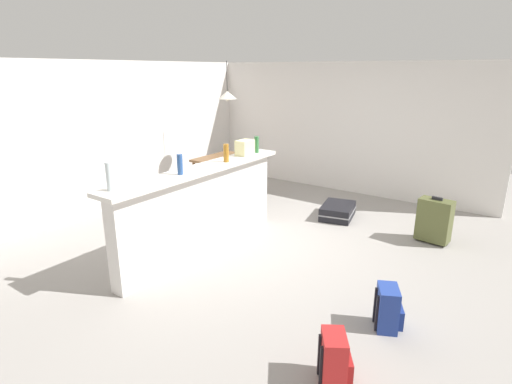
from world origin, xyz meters
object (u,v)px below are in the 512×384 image
object	(u,v)px
bottle_green	(257,145)
dining_table	(224,162)
bottle_amber	(226,153)
pendant_lamp	(227,95)
backpack_blue	(388,309)
suitcase_flat_black	(338,211)
grocery_bag	(245,148)
backpack_red	(334,360)
suitcase_upright_olive	(434,220)
dining_chair_near_partition	(247,173)
bottle_blue	(180,164)
bottle_clear	(110,177)

from	to	relation	value
bottle_green	dining_table	bearing A→B (deg)	55.96
bottle_green	bottle_amber	bearing A→B (deg)	-178.22
pendant_lamp	backpack_blue	distance (m)	4.95
dining_table	suitcase_flat_black	size ratio (longest dim) A/B	1.25
grocery_bag	pendant_lamp	size ratio (longest dim) A/B	0.36
suitcase_flat_black	backpack_red	size ratio (longest dim) A/B	2.09
bottle_amber	suitcase_upright_olive	xyz separation A→B (m)	(1.60, -2.42, -0.94)
suitcase_upright_olive	bottle_green	bearing A→B (deg)	109.17
dining_chair_near_partition	bottle_green	bearing A→B (deg)	-137.18
pendant_lamp	suitcase_flat_black	bearing A→B (deg)	-90.01
bottle_blue	dining_table	bearing A→B (deg)	29.07
grocery_bag	dining_table	size ratio (longest dim) A/B	0.24
dining_chair_near_partition	backpack_blue	world-z (taller)	dining_chair_near_partition
suitcase_flat_black	dining_chair_near_partition	bearing A→B (deg)	92.70
backpack_blue	bottle_amber	bearing A→B (deg)	73.48
bottle_blue	bottle_clear	bearing A→B (deg)	173.14
bottle_blue	bottle_green	size ratio (longest dim) A/B	1.00
bottle_clear	backpack_blue	bearing A→B (deg)	-69.48
dining_table	bottle_amber	bearing A→B (deg)	-139.91
suitcase_flat_black	suitcase_upright_olive	bearing A→B (deg)	-96.38
backpack_red	dining_chair_near_partition	bearing A→B (deg)	44.34
bottle_green	backpack_red	bearing A→B (deg)	-135.09
grocery_bag	backpack_red	size ratio (longest dim) A/B	0.62
dining_chair_near_partition	pendant_lamp	bearing A→B (deg)	80.29
pendant_lamp	suitcase_upright_olive	distance (m)	4.12
bottle_green	suitcase_flat_black	world-z (taller)	bottle_green
bottle_blue	suitcase_flat_black	world-z (taller)	bottle_blue
grocery_bag	dining_chair_near_partition	bearing A→B (deg)	35.05
grocery_bag	suitcase_flat_black	size ratio (longest dim) A/B	0.30
bottle_amber	dining_table	size ratio (longest dim) A/B	0.22
suitcase_flat_black	suitcase_upright_olive	distance (m)	1.54
bottle_blue	dining_table	xyz separation A→B (m)	(2.56, 1.42, -0.63)
bottle_amber	backpack_red	size ratio (longest dim) A/B	0.58
suitcase_flat_black	backpack_blue	world-z (taller)	backpack_blue
bottle_clear	suitcase_flat_black	size ratio (longest dim) A/B	0.34
grocery_bag	backpack_blue	distance (m)	3.06
bottle_blue	backpack_blue	distance (m)	2.76
suitcase_upright_olive	backpack_blue	size ratio (longest dim) A/B	1.60
bottle_blue	dining_table	distance (m)	2.99
bottle_clear	suitcase_flat_black	bearing A→B (deg)	-16.34
bottle_blue	backpack_blue	size ratio (longest dim) A/B	0.59
bottle_amber	dining_chair_near_partition	xyz separation A→B (m)	(1.69, 0.89, -0.76)
bottle_clear	bottle_amber	distance (m)	1.74
bottle_green	backpack_red	world-z (taller)	bottle_green
dining_chair_near_partition	dining_table	bearing A→B (deg)	87.56
suitcase_upright_olive	backpack_blue	distance (m)	2.36
pendant_lamp	bottle_green	bearing A→B (deg)	-126.78
dining_table	pendant_lamp	size ratio (longest dim) A/B	1.54
suitcase_flat_black	bottle_clear	bearing A→B (deg)	163.66
dining_table	suitcase_upright_olive	bearing A→B (deg)	-91.61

